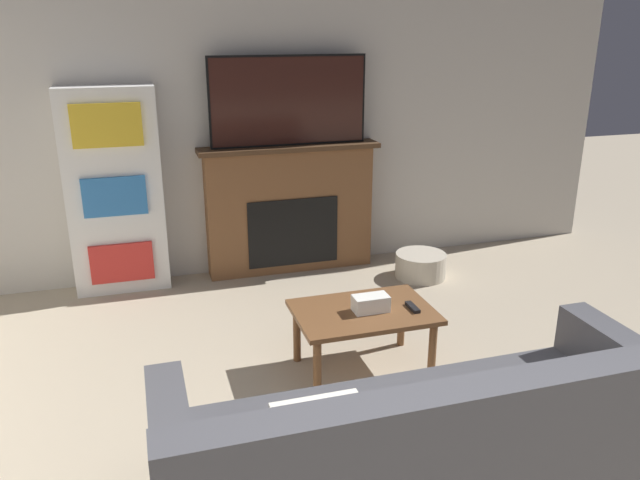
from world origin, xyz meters
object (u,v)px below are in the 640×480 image
(fireplace, at_px, (290,208))
(coffee_table, at_px, (363,318))
(couch, at_px, (428,462))
(tv, at_px, (289,101))
(storage_basket, at_px, (421,265))
(bookshelf, at_px, (115,192))

(fireplace, distance_m, coffee_table, 1.85)
(fireplace, bearing_deg, coffee_table, -89.88)
(fireplace, height_order, couch, fireplace)
(tv, relative_size, storage_basket, 3.03)
(fireplace, distance_m, tv, 0.93)
(fireplace, height_order, bookshelf, bookshelf)
(fireplace, bearing_deg, storage_basket, -26.79)
(coffee_table, distance_m, storage_basket, 1.69)
(bookshelf, bearing_deg, coffee_table, -51.34)
(couch, bearing_deg, bookshelf, 112.42)
(bookshelf, xyz_separation_m, storage_basket, (2.48, -0.50, -0.72))
(coffee_table, bearing_deg, fireplace, 90.12)
(couch, distance_m, coffee_table, 1.29)
(coffee_table, relative_size, storage_basket, 1.96)
(couch, height_order, coffee_table, couch)
(fireplace, xyz_separation_m, couch, (-0.17, -3.11, -0.27))
(coffee_table, bearing_deg, storage_basket, 51.76)
(couch, distance_m, bookshelf, 3.38)
(fireplace, xyz_separation_m, coffee_table, (0.00, -1.83, -0.21))
(couch, bearing_deg, coffee_table, 82.12)
(storage_basket, bearing_deg, coffee_table, -128.24)
(coffee_table, bearing_deg, couch, -97.88)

